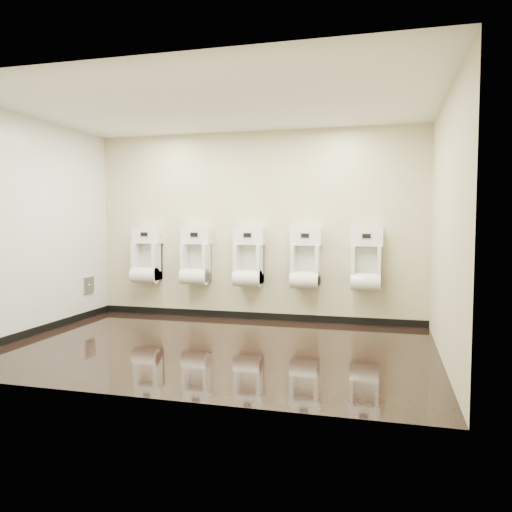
% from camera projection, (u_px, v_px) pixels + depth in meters
% --- Properties ---
extents(ground, '(5.00, 3.50, 0.00)m').
position_uv_depth(ground, '(217.00, 347.00, 5.85)').
color(ground, black).
rests_on(ground, ground).
extents(ceiling, '(5.00, 3.50, 0.00)m').
position_uv_depth(ceiling, '(215.00, 104.00, 5.65)').
color(ceiling, white).
extents(back_wall, '(5.00, 0.02, 2.80)m').
position_uv_depth(back_wall, '(255.00, 226.00, 7.44)').
color(back_wall, beige).
rests_on(back_wall, ground).
extents(front_wall, '(5.00, 0.02, 2.80)m').
position_uv_depth(front_wall, '(145.00, 231.00, 4.06)').
color(front_wall, beige).
rests_on(front_wall, ground).
extents(left_wall, '(0.02, 3.50, 2.80)m').
position_uv_depth(left_wall, '(32.00, 227.00, 6.39)').
color(left_wall, beige).
rests_on(left_wall, ground).
extents(right_wall, '(0.02, 3.50, 2.80)m').
position_uv_depth(right_wall, '(446.00, 229.00, 5.12)').
color(right_wall, beige).
rests_on(right_wall, ground).
extents(tile_overlay_left, '(0.01, 3.50, 2.80)m').
position_uv_depth(tile_overlay_left, '(32.00, 227.00, 6.39)').
color(tile_overlay_left, white).
rests_on(tile_overlay_left, ground).
extents(skirting_back, '(5.00, 0.02, 0.10)m').
position_uv_depth(skirting_back, '(255.00, 316.00, 7.52)').
color(skirting_back, black).
rests_on(skirting_back, ground).
extents(skirting_left, '(0.02, 3.50, 0.10)m').
position_uv_depth(skirting_left, '(36.00, 331.00, 6.48)').
color(skirting_left, black).
rests_on(skirting_left, ground).
extents(access_panel, '(0.04, 0.25, 0.25)m').
position_uv_depth(access_panel, '(89.00, 285.00, 7.60)').
color(access_panel, '#9E9EA3').
rests_on(access_panel, left_wall).
extents(urinal_0, '(0.46, 0.34, 0.86)m').
position_uv_depth(urinal_0, '(146.00, 259.00, 7.76)').
color(urinal_0, white).
rests_on(urinal_0, back_wall).
extents(urinal_1, '(0.46, 0.34, 0.86)m').
position_uv_depth(urinal_1, '(196.00, 260.00, 7.56)').
color(urinal_1, white).
rests_on(urinal_1, back_wall).
extents(urinal_2, '(0.46, 0.34, 0.86)m').
position_uv_depth(urinal_2, '(249.00, 261.00, 7.34)').
color(urinal_2, white).
rests_on(urinal_2, back_wall).
extents(urinal_3, '(0.46, 0.34, 0.86)m').
position_uv_depth(urinal_3, '(305.00, 263.00, 7.13)').
color(urinal_3, white).
rests_on(urinal_3, back_wall).
extents(urinal_4, '(0.46, 0.34, 0.86)m').
position_uv_depth(urinal_4, '(366.00, 264.00, 6.91)').
color(urinal_4, white).
rests_on(urinal_4, back_wall).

